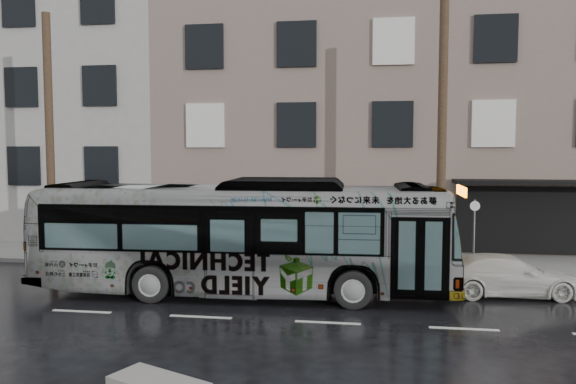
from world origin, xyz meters
name	(u,v)px	position (x,y,z in m)	size (l,w,h in m)	color
ground	(226,292)	(0.00, 0.00, 0.00)	(120.00, 120.00, 0.00)	black
sidewalk	(259,258)	(0.00, 4.90, 0.07)	(90.00, 3.60, 0.15)	gray
building_taupe	(388,124)	(5.00, 12.70, 5.50)	(20.00, 12.00, 11.00)	gray
utility_pole_front	(442,136)	(6.50, 3.30, 4.65)	(0.30, 0.30, 9.00)	brown
utility_pole_rear	(50,137)	(-7.50, 3.30, 4.65)	(0.30, 0.30, 9.00)	brown
sign_post	(474,236)	(7.60, 3.30, 1.35)	(0.06, 0.06, 2.40)	slate
bus	(243,237)	(0.54, -0.08, 1.68)	(2.82, 12.07, 3.36)	#B2B2B2
white_sedan	(507,275)	(8.12, 0.87, 0.58)	(1.63, 4.02, 1.17)	silver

